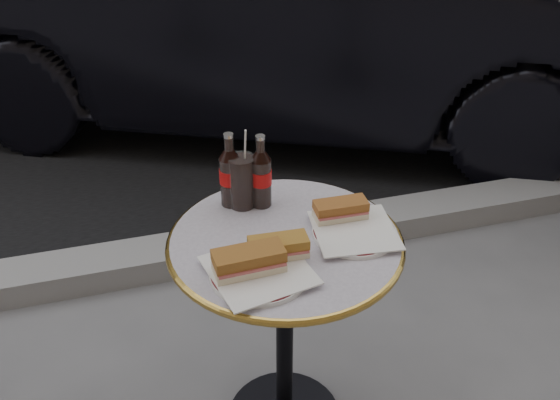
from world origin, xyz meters
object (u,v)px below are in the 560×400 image
object	(u,v)px
plate_right	(354,233)
cola_glass	(242,181)
cola_bottle_left	(230,170)
bistro_table	(285,339)
parked_car	(285,2)
plate_left	(259,273)
cola_bottle_right	(261,171)

from	to	relation	value
plate_right	cola_glass	xyz separation A→B (m)	(-0.25, 0.22, 0.07)
cola_bottle_left	cola_glass	distance (m)	0.05
bistro_table	plate_right	distance (m)	0.41
plate_right	parked_car	size ratio (longest dim) A/B	0.05
plate_right	cola_glass	world-z (taller)	cola_glass
cola_bottle_left	plate_left	bearing A→B (deg)	-90.57
bistro_table	parked_car	distance (m)	2.34
cola_glass	parked_car	bearing A→B (deg)	70.56
cola_bottle_left	cola_glass	bearing A→B (deg)	-29.74
plate_left	cola_glass	distance (m)	0.32
plate_left	parked_car	distance (m)	2.46
cola_bottle_left	cola_glass	world-z (taller)	cola_bottle_left
plate_right	cola_bottle_right	world-z (taller)	cola_bottle_right
plate_left	plate_right	distance (m)	0.30
parked_car	cola_bottle_left	bearing A→B (deg)	-175.38
cola_glass	plate_left	bearing A→B (deg)	-95.74
cola_bottle_right	cola_glass	bearing A→B (deg)	168.24
plate_right	cola_glass	bearing A→B (deg)	138.84
plate_right	parked_car	world-z (taller)	parked_car
bistro_table	cola_glass	size ratio (longest dim) A/B	4.71
bistro_table	plate_left	size ratio (longest dim) A/B	3.05
bistro_table	cola_bottle_left	size ratio (longest dim) A/B	3.33
bistro_table	plate_right	world-z (taller)	plate_right
plate_right	parked_car	bearing A→B (deg)	78.28
cola_bottle_right	parked_car	size ratio (longest dim) A/B	0.05
cola_bottle_left	bistro_table	bearing A→B (deg)	-63.78
bistro_table	plate_left	xyz separation A→B (m)	(-0.10, -0.13, 0.37)
cola_glass	bistro_table	bearing A→B (deg)	-69.01
cola_glass	plate_right	bearing A→B (deg)	-41.16
bistro_table	cola_bottle_left	distance (m)	0.53
plate_left	cola_bottle_left	size ratio (longest dim) A/B	1.09
cola_bottle_left	cola_glass	size ratio (longest dim) A/B	1.41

